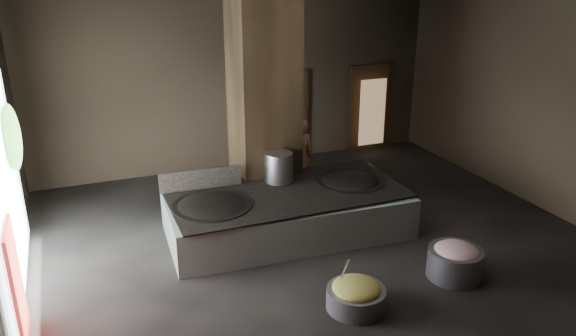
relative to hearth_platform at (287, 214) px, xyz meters
name	(u,v)px	position (x,y,z in m)	size (l,w,h in m)	color
floor	(315,243)	(0.35, -0.52, -0.44)	(10.00, 9.00, 0.10)	black
back_wall	(239,75)	(0.35, 4.03, 1.86)	(10.00, 0.10, 4.50)	black
front_wall	(505,240)	(0.35, -5.07, 1.86)	(10.00, 0.10, 4.50)	black
right_wall	(543,98)	(5.40, -0.52, 1.86)	(0.10, 9.00, 4.50)	black
pillar	(264,101)	(0.05, 1.38, 1.86)	(1.20, 1.20, 4.50)	black
hearth_platform	(287,214)	(0.00, 0.00, 0.00)	(4.45, 2.13, 0.77)	#9CAE9F
platform_cap	(287,193)	(0.00, 0.00, 0.43)	(4.35, 2.09, 0.03)	black
wok_left	(212,209)	(-1.45, -0.05, 0.36)	(1.40, 1.40, 0.39)	black
wok_left_rim	(212,206)	(-1.45, -0.05, 0.43)	(1.43, 1.43, 0.05)	black
wok_right	(350,185)	(1.35, 0.05, 0.36)	(1.31, 1.31, 0.37)	black
wok_right_rim	(350,181)	(1.35, 0.05, 0.43)	(1.33, 1.33, 0.05)	black
stock_pot	(279,167)	(0.05, 0.55, 0.74)	(0.54, 0.54, 0.58)	#A4A6AC
splash_guard	(201,179)	(-1.45, 0.75, 0.64)	(1.55, 0.06, 0.39)	black
cook	(300,157)	(0.93, 1.59, 0.48)	(0.64, 0.41, 1.74)	#8B5F47
veg_basin	(356,298)	(0.03, -2.69, -0.22)	(0.89, 0.89, 0.33)	slate
veg_fill	(356,288)	(0.03, -2.69, -0.04)	(0.73, 0.73, 0.22)	#7B994A
ladle	(343,273)	(-0.12, -2.54, 0.16)	(0.03, 0.03, 0.70)	#A4A6AC
meat_basin	(455,263)	(1.95, -2.50, -0.14)	(0.89, 0.89, 0.49)	slate
meat_fill	(456,252)	(1.95, -2.50, 0.06)	(0.74, 0.74, 0.28)	#C67686
doorway_near	(286,117)	(1.55, 3.93, 0.71)	(1.18, 0.08, 2.38)	black
doorway_near_glow	(283,117)	(1.55, 4.17, 0.66)	(0.77, 0.04, 1.82)	#8C6647
doorway_far	(369,109)	(3.95, 3.93, 0.71)	(1.18, 0.08, 2.38)	black
doorway_far_glow	(372,112)	(3.94, 3.71, 0.66)	(0.75, 0.04, 1.78)	#8C6647
left_opening	(7,197)	(-4.60, -0.32, 1.21)	(0.04, 4.20, 3.10)	white
pavilion_sliver	(17,285)	(-4.53, -1.62, 0.46)	(0.05, 0.90, 1.70)	maroon
tree_silhouette	(12,137)	(-4.50, 0.78, 1.81)	(0.28, 1.10, 1.10)	#194714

